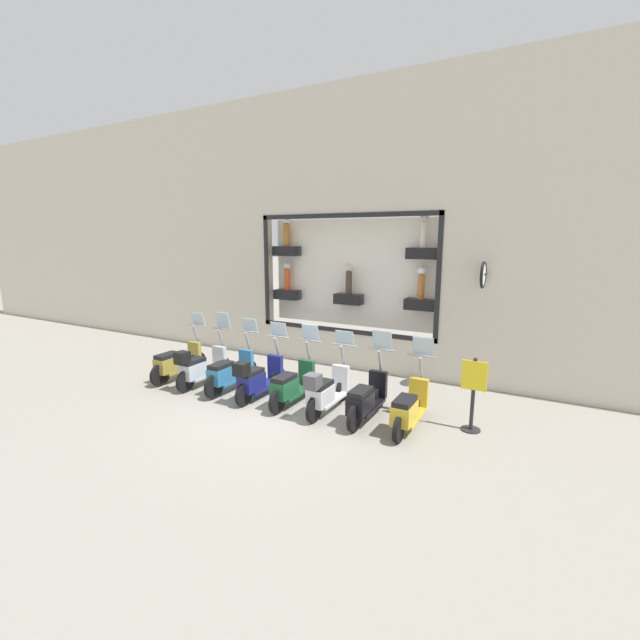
# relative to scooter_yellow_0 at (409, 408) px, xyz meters

# --- Properties ---
(ground_plane) EXTENTS (120.00, 120.00, 0.00)m
(ground_plane) POSITION_rel_scooter_yellow_0_xyz_m (-0.40, 2.81, -0.43)
(ground_plane) COLOR gray
(building_facade) EXTENTS (1.23, 36.00, 7.43)m
(building_facade) POSITION_rel_scooter_yellow_0_xyz_m (3.21, 2.81, 3.35)
(building_facade) COLOR beige
(building_facade) RESTS_ON ground_plane
(scooter_yellow_0) EXTENTS (1.80, 0.61, 1.63)m
(scooter_yellow_0) POSITION_rel_scooter_yellow_0_xyz_m (0.00, 0.00, 0.00)
(scooter_yellow_0) COLOR black
(scooter_yellow_0) RESTS_ON ground_plane
(scooter_black_1) EXTENTS (1.81, 0.61, 1.67)m
(scooter_black_1) POSITION_rel_scooter_yellow_0_xyz_m (0.01, 0.86, 0.02)
(scooter_black_1) COLOR black
(scooter_black_1) RESTS_ON ground_plane
(scooter_white_2) EXTENTS (1.80, 0.60, 1.57)m
(scooter_white_2) POSITION_rel_scooter_yellow_0_xyz_m (-0.06, 1.73, 0.05)
(scooter_white_2) COLOR black
(scooter_white_2) RESTS_ON ground_plane
(scooter_green_3) EXTENTS (1.80, 0.60, 1.63)m
(scooter_green_3) POSITION_rel_scooter_yellow_0_xyz_m (0.00, 2.59, 0.01)
(scooter_green_3) COLOR black
(scooter_green_3) RESTS_ON ground_plane
(scooter_navy_4) EXTENTS (1.80, 0.60, 1.60)m
(scooter_navy_4) POSITION_rel_scooter_yellow_0_xyz_m (-0.06, 3.45, 0.05)
(scooter_navy_4) COLOR black
(scooter_navy_4) RESTS_ON ground_plane
(scooter_teal_5) EXTENTS (1.81, 0.60, 1.61)m
(scooter_teal_5) POSITION_rel_scooter_yellow_0_xyz_m (0.01, 4.32, 0.02)
(scooter_teal_5) COLOR black
(scooter_teal_5) RESTS_ON ground_plane
(scooter_silver_6) EXTENTS (1.80, 0.61, 1.69)m
(scooter_silver_6) POSITION_rel_scooter_yellow_0_xyz_m (-0.06, 5.18, 0.05)
(scooter_silver_6) COLOR black
(scooter_silver_6) RESTS_ON ground_plane
(scooter_olive_7) EXTENTS (1.81, 0.61, 1.61)m
(scooter_olive_7) POSITION_rel_scooter_yellow_0_xyz_m (0.00, 6.04, 0.02)
(scooter_olive_7) COLOR black
(scooter_olive_7) RESTS_ON ground_plane
(shop_sign_post) EXTENTS (0.36, 0.45, 1.40)m
(shop_sign_post) POSITION_rel_scooter_yellow_0_xyz_m (0.54, -1.04, 0.31)
(shop_sign_post) COLOR #232326
(shop_sign_post) RESTS_ON ground_plane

